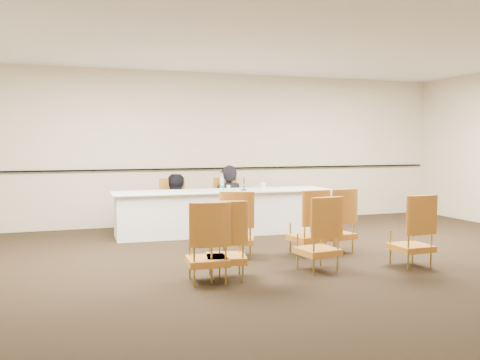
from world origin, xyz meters
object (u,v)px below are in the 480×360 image
Objects in this scene: panel_table at (223,212)px; water_bottle at (222,183)px; panelist_main_chair at (228,203)px; aud_chair_front_mid at (308,222)px; coffee_cup at (263,186)px; aud_chair_front_right at (335,220)px; aud_chair_back_left at (226,239)px; aud_chair_back_mid at (318,233)px; panelist_second at (174,218)px; microphone at (244,183)px; drinking_glass at (228,188)px; panelist_main at (228,209)px; aud_chair_back_right at (411,230)px; aud_chair_front_left at (237,224)px; aud_chair_extra at (207,241)px; panelist_second_chair at (174,205)px.

water_bottle reaches higher than panel_table.
panelist_main_chair is 1.00× the size of aud_chair_front_mid.
panelist_main_chair is 3.69× the size of water_bottle.
coffee_cup is 0.14× the size of aud_chair_front_mid.
coffee_cup is 0.14× the size of aud_chair_front_right.
aud_chair_back_left is 1.00× the size of aud_chair_back_mid.
panelist_second is 5.94× the size of microphone.
panelist_second is 1.69× the size of aud_chair_front_mid.
panelist_second is at bearing 107.98° from aud_chair_front_mid.
aud_chair_front_right and aud_chair_back_mid have the same top height.
drinking_glass is at bearing -37.19° from water_bottle.
water_bottle is at bearing 67.55° from panelist_main.
aud_chair_front_left is at bearing 145.70° from aud_chair_back_right.
aud_chair_back_left is 1.00× the size of aud_chair_extra.
panelist_main is 1.75× the size of aud_chair_front_mid.
aud_chair_front_mid is 1.44m from aud_chair_back_right.
aud_chair_back_right is (1.56, -3.19, 0.09)m from panel_table.
aud_chair_back_mid is (0.30, -3.00, 0.09)m from panel_table.
panelist_main reaches higher than panelist_second.
aud_chair_extra is at bearing -122.19° from coffee_cup.
panelist_main reaches higher than aud_chair_front_mid.
panel_table is at bearing -113.35° from panelist_main_chair.
microphone is 0.29m from drinking_glass.
panelist_second_chair is 1.00× the size of aud_chair_front_mid.
coffee_cup is at bearing 74.56° from aud_chair_back_mid.
panelist_second is 16.02× the size of drinking_glass.
microphone is 2.01m from aud_chair_front_mid.
aud_chair_back_left is (-1.19, -3.59, 0.12)m from panelist_main.
panelist_main_chair is 1.00× the size of aud_chair_back_mid.
aud_chair_back_right is (1.26, -0.19, 0.00)m from aud_chair_back_mid.
drinking_glass reaches higher than panel_table.
aud_chair_front_mid is at bearing 43.73° from aud_chair_back_left.
panelist_second is at bearing 143.87° from panel_table.
aud_chair_extra is at bearing -108.25° from panel_table.
aud_chair_back_right reaches higher than coffee_cup.
aud_chair_back_left is at bearing 173.68° from aud_chair_back_mid.
panelist_main_chair is at bearing 83.09° from aud_chair_back_mid.
aud_chair_front_left is at bearing -104.17° from drinking_glass.
panelist_second_chair is 1.00× the size of aud_chair_back_mid.
aud_chair_back_left is (-0.98, -2.92, -0.35)m from drinking_glass.
aud_chair_front_mid is at bearing -60.89° from panelist_second_chair.
water_bottle is 0.27× the size of aud_chair_extra.
panelist_main_chair is at bearing 94.77° from aud_chair_front_right.
panel_table is at bearing 68.90° from panelist_main.
panelist_main_chair is at bearing 174.33° from panelist_second.
drinking_glass is at bearing -104.87° from panelist_main_chair.
panelist_main is 1.75× the size of aud_chair_front_left.
aud_chair_front_right is at bearing -70.32° from panelist_main_chair.
panelist_main_chair and aud_chair_back_left have the same top height.
drinking_glass is at bearing 84.22° from aud_chair_back_left.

